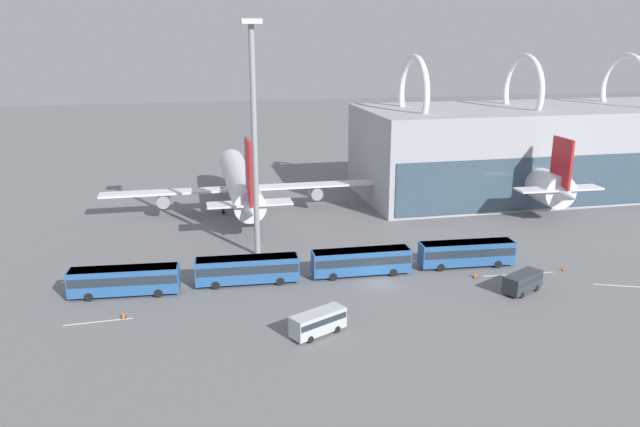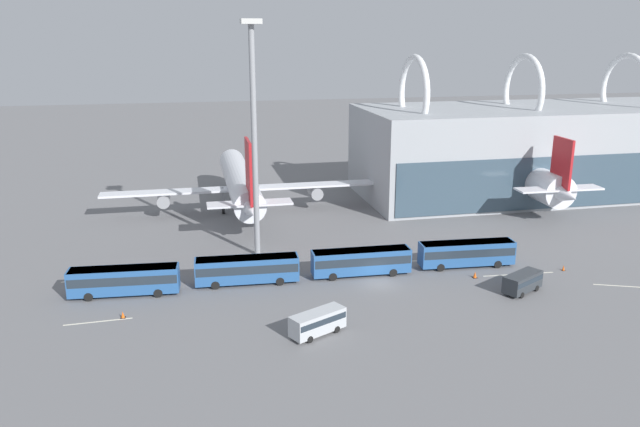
{
  "view_description": "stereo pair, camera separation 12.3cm",
  "coord_description": "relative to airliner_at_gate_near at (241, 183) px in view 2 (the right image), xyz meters",
  "views": [
    {
      "loc": [
        -21.94,
        -66.38,
        28.66
      ],
      "look_at": [
        -3.35,
        17.76,
        4.0
      ],
      "focal_mm": 35.0,
      "sensor_mm": 36.0,
      "label": 1
    },
    {
      "loc": [
        -21.82,
        -66.4,
        28.66
      ],
      "look_at": [
        -3.35,
        17.76,
        4.0
      ],
      "focal_mm": 35.0,
      "sensor_mm": 36.0,
      "label": 2
    }
  ],
  "objects": [
    {
      "name": "traffic_cone_2",
      "position": [
        -16.16,
        -38.55,
        -4.66
      ],
      "size": [
        0.53,
        0.53,
        0.71
      ],
      "color": "black",
      "rests_on": "ground_plane"
    },
    {
      "name": "lane_stripe_1",
      "position": [
        -20.14,
        -26.59,
        -5.0
      ],
      "size": [
        8.33,
        0.47,
        0.01
      ],
      "primitive_type": "cube",
      "rotation": [
        0.0,
        0.0,
        0.03
      ],
      "color": "silver",
      "rests_on": "ground_plane"
    },
    {
      "name": "ground_plane",
      "position": [
        13.07,
        -35.35,
        -5.0
      ],
      "size": [
        440.0,
        440.0,
        0.0
      ],
      "primitive_type": "plane",
      "color": "slate"
    },
    {
      "name": "airliner_at_gate_far",
      "position": [
        48.93,
        -0.64,
        -0.11
      ],
      "size": [
        43.76,
        43.26,
        13.5
      ],
      "rotation": [
        0.0,
        0.0,
        1.54
      ],
      "color": "silver",
      "rests_on": "ground_plane"
    },
    {
      "name": "shuttle_bus_0",
      "position": [
        -16.38,
        -32.39,
        -3.06
      ],
      "size": [
        12.41,
        3.43,
        3.31
      ],
      "rotation": [
        0.0,
        0.0,
        -0.08
      ],
      "color": "#285693",
      "rests_on": "ground_plane"
    },
    {
      "name": "lane_stripe_3",
      "position": [
        -18.62,
        -38.98,
        -5.0
      ],
      "size": [
        6.87,
        0.53,
        0.01
      ],
      "primitive_type": "cube",
      "rotation": [
        0.0,
        0.0,
        0.04
      ],
      "color": "silver",
      "rests_on": "ground_plane"
    },
    {
      "name": "shuttle_bus_1",
      "position": [
        -2.33,
        -31.94,
        -3.06
      ],
      "size": [
        12.38,
        3.21,
        3.31
      ],
      "rotation": [
        0.0,
        0.0,
        -0.06
      ],
      "color": "#285693",
      "rests_on": "ground_plane"
    },
    {
      "name": "lane_stripe_4",
      "position": [
        41.85,
        -42.59,
        -5.0
      ],
      "size": [
        7.62,
        3.31,
        0.01
      ],
      "primitive_type": "cube",
      "rotation": [
        0.0,
        0.0,
        -0.39
      ],
      "color": "silver",
      "rests_on": "ground_plane"
    },
    {
      "name": "airliner_at_gate_near",
      "position": [
        0.0,
        0.0,
        0.0
      ],
      "size": [
        45.05,
        41.5,
        14.65
      ],
      "rotation": [
        0.0,
        0.0,
        1.56
      ],
      "color": "silver",
      "rests_on": "ground_plane"
    },
    {
      "name": "terminal_building",
      "position": [
        72.53,
        1.91,
        3.3
      ],
      "size": [
        100.1,
        25.56,
        25.63
      ],
      "color": "#9EA3A8",
      "rests_on": "ground_plane"
    },
    {
      "name": "service_van_foreground",
      "position": [
        28.49,
        -41.32,
        -3.66
      ],
      "size": [
        5.65,
        4.32,
        2.27
      ],
      "rotation": [
        0.0,
        0.0,
        0.49
      ],
      "color": "#2D3338",
      "rests_on": "ground_plane"
    },
    {
      "name": "traffic_cone_0",
      "position": [
        37.24,
        -36.17,
        -4.67
      ],
      "size": [
        0.45,
        0.45,
        0.69
      ],
      "color": "black",
      "rests_on": "ground_plane"
    },
    {
      "name": "lane_stripe_0",
      "position": [
        18.56,
        -28.54,
        -5.0
      ],
      "size": [
        10.94,
        2.68,
        0.01
      ],
      "primitive_type": "cube",
      "rotation": [
        0.0,
        0.0,
        -0.22
      ],
      "color": "silver",
      "rests_on": "ground_plane"
    },
    {
      "name": "floodlight_mast",
      "position": [
        0.08,
        -21.99,
        13.04
      ],
      "size": [
        2.55,
        2.55,
        30.64
      ],
      "color": "gray",
      "rests_on": "ground_plane"
    },
    {
      "name": "service_van_crossing",
      "position": [
        3.12,
        -46.63,
        -3.59
      ],
      "size": [
        6.15,
        4.39,
        2.4
      ],
      "rotation": [
        0.0,
        0.0,
        0.46
      ],
      "color": "#B2B7BC",
      "rests_on": "ground_plane"
    },
    {
      "name": "shuttle_bus_3",
      "position": [
        25.77,
        -32.19,
        -3.06
      ],
      "size": [
        12.4,
        3.31,
        3.31
      ],
      "rotation": [
        0.0,
        0.0,
        -0.06
      ],
      "color": "#285693",
      "rests_on": "ground_plane"
    },
    {
      "name": "traffic_cone_1",
      "position": [
        25.17,
        -36.05,
        -4.61
      ],
      "size": [
        0.59,
        0.59,
        0.81
      ],
      "color": "black",
      "rests_on": "ground_plane"
    },
    {
      "name": "lane_stripe_2",
      "position": [
        31.0,
        -36.15,
        -5.0
      ],
      "size": [
        9.21,
        0.86,
        0.01
      ],
      "primitive_type": "cube",
      "rotation": [
        0.0,
        0.0,
        -0.07
      ],
      "color": "silver",
      "rests_on": "ground_plane"
    },
    {
      "name": "shuttle_bus_2",
      "position": [
        11.72,
        -32.2,
        -3.06
      ],
      "size": [
        12.33,
        2.92,
        3.31
      ],
      "rotation": [
        0.0,
        0.0,
        -0.03
      ],
      "color": "#285693",
      "rests_on": "ground_plane"
    }
  ]
}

